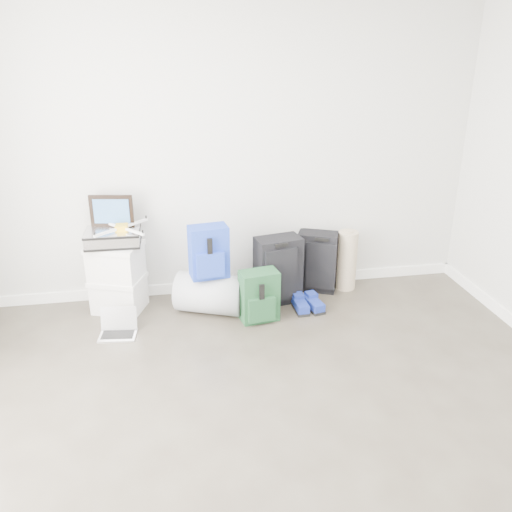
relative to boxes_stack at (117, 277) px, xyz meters
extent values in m
plane|color=#342D25|center=(1.05, -2.25, -0.31)|extent=(5.00, 5.00, 0.00)
cube|color=beige|center=(1.05, 0.25, 1.04)|extent=(4.50, 0.02, 2.70)
cube|color=white|center=(1.05, 0.23, -0.26)|extent=(4.50, 0.02, 0.10)
cube|color=silver|center=(0.00, 0.00, -0.18)|extent=(0.51, 0.46, 0.27)
cube|color=silver|center=(0.00, 0.00, -0.02)|extent=(0.53, 0.48, 0.04)
cube|color=silver|center=(0.00, 0.00, 0.13)|extent=(0.51, 0.46, 0.27)
cube|color=silver|center=(0.00, 0.00, 0.29)|extent=(0.53, 0.48, 0.04)
cube|color=#B2B2B7|center=(0.00, 0.00, 0.37)|extent=(0.46, 0.34, 0.13)
cube|color=black|center=(0.00, 0.10, 0.58)|extent=(0.37, 0.09, 0.28)
cube|color=#274A9D|center=(0.00, 0.09, 0.58)|extent=(0.30, 0.06, 0.21)
cube|color=gold|center=(0.08, -0.02, 0.47)|extent=(0.11, 0.11, 0.05)
cube|color=white|center=(0.19, 0.07, 0.47)|extent=(0.22, 0.20, 0.02)
cube|color=white|center=(-0.01, 0.09, 0.47)|extent=(0.20, 0.22, 0.02)
cube|color=white|center=(-0.03, -0.11, 0.47)|extent=(0.22, 0.20, 0.02)
cube|color=white|center=(0.17, -0.13, 0.47)|extent=(0.20, 0.22, 0.02)
cylinder|color=gray|center=(0.79, -0.19, -0.14)|extent=(0.67, 0.56, 0.36)
cube|color=#163F94|center=(0.79, -0.21, 0.27)|extent=(0.35, 0.24, 0.45)
cube|color=#163F94|center=(0.79, -0.32, 0.19)|extent=(0.24, 0.10, 0.22)
cube|color=black|center=(1.43, -0.09, 0.00)|extent=(0.44, 0.30, 0.62)
cube|color=black|center=(1.43, -0.22, 0.00)|extent=(0.30, 0.09, 0.50)
cube|color=black|center=(1.43, -0.22, 0.29)|extent=(0.12, 0.05, 0.03)
cube|color=#133418|center=(1.20, -0.40, -0.09)|extent=(0.35, 0.24, 0.45)
cube|color=#133418|center=(1.20, -0.51, -0.17)|extent=(0.24, 0.10, 0.21)
cube|color=black|center=(1.85, 0.09, -0.03)|extent=(0.42, 0.34, 0.58)
cube|color=black|center=(1.85, -0.03, -0.03)|extent=(0.27, 0.14, 0.46)
cube|color=black|center=(1.85, -0.02, 0.24)|extent=(0.13, 0.07, 0.03)
cube|color=black|center=(1.59, -0.31, -0.30)|extent=(0.11, 0.28, 0.03)
cube|color=#1B35A6|center=(1.59, -0.31, -0.26)|extent=(0.11, 0.27, 0.07)
cube|color=black|center=(1.71, -0.31, -0.30)|extent=(0.16, 0.29, 0.03)
cube|color=#1B35A6|center=(1.71, -0.31, -0.26)|extent=(0.15, 0.28, 0.07)
cylinder|color=gray|center=(2.14, 0.06, -0.02)|extent=(0.19, 0.19, 0.58)
cube|color=silver|center=(0.00, -0.49, -0.31)|extent=(0.32, 0.24, 0.01)
cube|color=black|center=(0.00, -0.49, -0.30)|extent=(0.27, 0.17, 0.00)
cube|color=black|center=(0.01, -0.39, -0.20)|extent=(0.30, 0.05, 0.20)
camera|label=1|loc=(0.44, -4.48, 1.99)|focal=38.00mm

